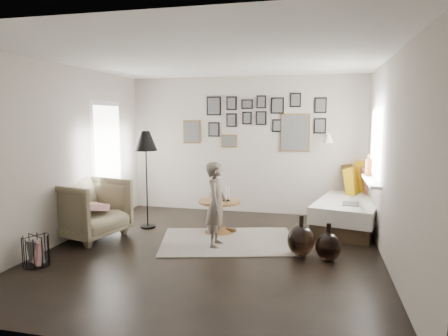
% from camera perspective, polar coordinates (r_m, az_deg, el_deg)
% --- Properties ---
extents(ground, '(4.80, 4.80, 0.00)m').
position_cam_1_polar(ground, '(5.63, -1.71, -11.81)').
color(ground, black).
rests_on(ground, ground).
extents(wall_back, '(4.50, 0.00, 4.50)m').
position_cam_1_polar(wall_back, '(7.68, 2.93, 3.25)').
color(wall_back, '#ABA095').
rests_on(wall_back, ground).
extents(wall_front, '(4.50, 0.00, 4.50)m').
position_cam_1_polar(wall_front, '(3.11, -13.43, -2.94)').
color(wall_front, '#ABA095').
rests_on(wall_front, ground).
extents(wall_left, '(0.00, 4.80, 4.80)m').
position_cam_1_polar(wall_left, '(6.32, -21.89, 1.86)').
color(wall_left, '#ABA095').
rests_on(wall_left, ground).
extents(wall_right, '(0.00, 4.80, 4.80)m').
position_cam_1_polar(wall_right, '(5.23, 22.77, 0.78)').
color(wall_right, '#ABA095').
rests_on(wall_right, ground).
extents(ceiling, '(4.80, 4.80, 0.00)m').
position_cam_1_polar(ceiling, '(5.37, -1.82, 15.42)').
color(ceiling, white).
rests_on(ceiling, wall_back).
extents(door_left, '(0.00, 2.14, 2.14)m').
position_cam_1_polar(door_left, '(7.34, -16.31, 0.82)').
color(door_left, white).
rests_on(door_left, wall_left).
extents(window_right, '(0.15, 1.32, 1.30)m').
position_cam_1_polar(window_right, '(6.58, 20.11, -1.09)').
color(window_right, white).
rests_on(window_right, wall_right).
extents(gallery_wall, '(2.74, 0.03, 1.08)m').
position_cam_1_polar(gallery_wall, '(7.59, 5.08, 6.54)').
color(gallery_wall, brown).
rests_on(gallery_wall, wall_back).
extents(wall_sconce, '(0.18, 0.36, 0.16)m').
position_cam_1_polar(wall_sconce, '(7.28, 14.67, 4.08)').
color(wall_sconce, white).
rests_on(wall_sconce, wall_back).
extents(rug, '(2.26, 1.84, 0.01)m').
position_cam_1_polar(rug, '(6.04, 0.66, -10.39)').
color(rug, beige).
rests_on(rug, ground).
extents(pedestal_table, '(0.67, 0.67, 0.53)m').
position_cam_1_polar(pedestal_table, '(6.43, -0.60, -7.10)').
color(pedestal_table, brown).
rests_on(pedestal_table, ground).
extents(vase, '(0.19, 0.19, 0.48)m').
position_cam_1_polar(vase, '(6.37, -1.26, -3.27)').
color(vase, black).
rests_on(vase, pedestal_table).
extents(candles, '(0.11, 0.11, 0.25)m').
position_cam_1_polar(candles, '(6.31, 0.36, -3.61)').
color(candles, black).
rests_on(candles, pedestal_table).
extents(daybed, '(1.41, 2.31, 1.07)m').
position_cam_1_polar(daybed, '(7.21, 17.62, -5.17)').
color(daybed, black).
rests_on(daybed, ground).
extents(magazine_on_daybed, '(0.26, 0.34, 0.02)m').
position_cam_1_polar(magazine_on_daybed, '(6.54, 17.66, -4.90)').
color(magazine_on_daybed, black).
rests_on(magazine_on_daybed, daybed).
extents(armchair, '(1.19, 1.17, 0.90)m').
position_cam_1_polar(armchair, '(6.46, -18.76, -5.54)').
color(armchair, '#72694D').
rests_on(armchair, ground).
extents(armchair_cushion, '(0.51, 0.51, 0.18)m').
position_cam_1_polar(armchair_cushion, '(6.49, -18.54, -5.19)').
color(armchair_cushion, beige).
rests_on(armchair_cushion, armchair).
extents(floor_lamp, '(0.38, 0.38, 1.61)m').
position_cam_1_polar(floor_lamp, '(6.66, -11.11, 3.30)').
color(floor_lamp, black).
rests_on(floor_lamp, ground).
extents(magazine_basket, '(0.40, 0.40, 0.38)m').
position_cam_1_polar(magazine_basket, '(5.58, -25.29, -10.65)').
color(magazine_basket, black).
rests_on(magazine_basket, ground).
extents(demijohn_large, '(0.36, 0.36, 0.55)m').
position_cam_1_polar(demijohn_large, '(5.49, 10.93, -10.10)').
color(demijohn_large, black).
rests_on(demijohn_large, ground).
extents(demijohn_small, '(0.32, 0.32, 0.50)m').
position_cam_1_polar(demijohn_small, '(5.38, 14.65, -10.83)').
color(demijohn_small, black).
rests_on(demijohn_small, ground).
extents(child, '(0.31, 0.46, 1.22)m').
position_cam_1_polar(child, '(5.68, -1.11, -5.23)').
color(child, '#685B52').
rests_on(child, ground).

